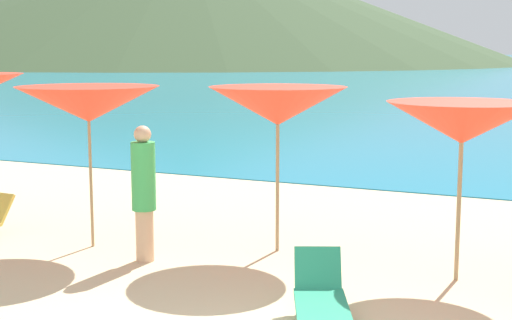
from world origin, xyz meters
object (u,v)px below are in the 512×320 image
umbrella_2 (278,106)px  umbrella_3 (462,123)px  umbrella_1 (88,104)px  beachgoer_1 (144,189)px  lounge_chair_0 (321,295)px

umbrella_2 → umbrella_3: 2.49m
umbrella_1 → beachgoer_1: bearing=-16.4°
umbrella_1 → beachgoer_1: umbrella_1 is taller
umbrella_3 → lounge_chair_0: bearing=-116.9°
umbrella_1 → umbrella_3: (4.92, 0.53, -0.11)m
umbrella_2 → beachgoer_1: size_ratio=1.27×
umbrella_3 → lounge_chair_0: size_ratio=1.59×
lounge_chair_0 → beachgoer_1: 3.14m
umbrella_3 → beachgoer_1: size_ratio=1.20×
lounge_chair_0 → umbrella_1: bearing=135.7°
umbrella_1 → umbrella_3: 4.95m
lounge_chair_0 → umbrella_2: bearing=98.3°
lounge_chair_0 → umbrella_3: bearing=39.5°
umbrella_1 → lounge_chair_0: (3.91, -1.48, -1.71)m
umbrella_2 → umbrella_3: umbrella_2 is taller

